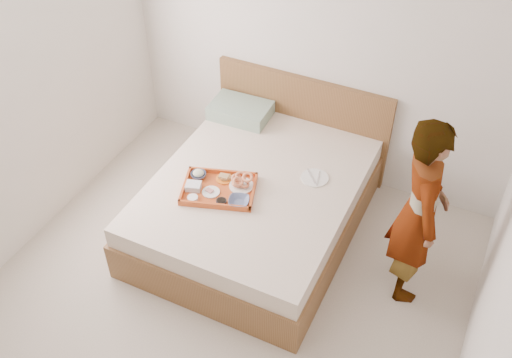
{
  "coord_description": "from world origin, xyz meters",
  "views": [
    {
      "loc": [
        1.43,
        -2.15,
        3.68
      ],
      "look_at": [
        -0.05,
        0.9,
        0.65
      ],
      "focal_mm": 41.02,
      "sensor_mm": 36.0,
      "label": 1
    }
  ],
  "objects": [
    {
      "name": "sauce_dish",
      "position": [
        -0.21,
        0.64,
        0.56
      ],
      "size": [
        0.1,
        0.1,
        0.03
      ],
      "primitive_type": "cylinder",
      "rotation": [
        0.0,
        0.0,
        0.32
      ],
      "color": "black",
      "rests_on": "tray"
    },
    {
      "name": "bread_plate",
      "position": [
        -0.32,
        0.89,
        0.55
      ],
      "size": [
        0.17,
        0.17,
        0.01
      ],
      "primitive_type": "cylinder",
      "rotation": [
        0.0,
        0.0,
        0.32
      ],
      "color": "orange",
      "rests_on": "tray"
    },
    {
      "name": "wall_back",
      "position": [
        0.0,
        2.0,
        1.3
      ],
      "size": [
        3.5,
        0.01,
        2.6
      ],
      "primitive_type": "cube",
      "color": "silver",
      "rests_on": "ground"
    },
    {
      "name": "person",
      "position": [
        1.2,
        0.96,
        0.78
      ],
      "size": [
        0.55,
        0.66,
        1.56
      ],
      "primitive_type": "imported",
      "rotation": [
        0.0,
        0.0,
        1.94
      ],
      "color": "silver",
      "rests_on": "ground"
    },
    {
      "name": "tray",
      "position": [
        -0.3,
        0.76,
        0.56
      ],
      "size": [
        0.67,
        0.57,
        0.05
      ],
      "primitive_type": "cube",
      "rotation": [
        0.0,
        0.0,
        0.32
      ],
      "color": "#BF4117",
      "rests_on": "bed"
    },
    {
      "name": "wall_right",
      "position": [
        1.75,
        0.0,
        1.3
      ],
      "size": [
        0.01,
        4.0,
        2.6
      ],
      "primitive_type": "cube",
      "color": "silver",
      "rests_on": "ground"
    },
    {
      "name": "meat_plate",
      "position": [
        -0.35,
        0.71,
        0.55
      ],
      "size": [
        0.18,
        0.18,
        0.01
      ],
      "primitive_type": "cylinder",
      "rotation": [
        0.0,
        0.0,
        0.32
      ],
      "color": "white",
      "rests_on": "tray"
    },
    {
      "name": "dinner_plate",
      "position": [
        0.32,
        1.23,
        0.54
      ],
      "size": [
        0.29,
        0.29,
        0.01
      ],
      "primitive_type": "cylinder",
      "rotation": [
        0.0,
        0.0,
        0.41
      ],
      "color": "white",
      "rests_on": "bed"
    },
    {
      "name": "pillow",
      "position": [
        -0.61,
        1.74,
        0.59
      ],
      "size": [
        0.55,
        0.38,
        0.13
      ],
      "primitive_type": "cube",
      "rotation": [
        0.0,
        0.0,
        0.04
      ],
      "color": "#A6B8A5",
      "rests_on": "bed"
    },
    {
      "name": "headboard",
      "position": [
        -0.1,
        1.97,
        0.47
      ],
      "size": [
        1.65,
        0.06,
        0.95
      ],
      "primitive_type": "cube",
      "color": "brown",
      "rests_on": "ground"
    },
    {
      "name": "prawn_plate",
      "position": [
        -0.16,
        0.88,
        0.55
      ],
      "size": [
        0.25,
        0.25,
        0.01
      ],
      "primitive_type": "cylinder",
      "rotation": [
        0.0,
        0.0,
        0.32
      ],
      "color": "white",
      "rests_on": "tray"
    },
    {
      "name": "ground",
      "position": [
        0.0,
        0.0,
        0.0
      ],
      "size": [
        3.5,
        4.0,
        0.01
      ],
      "primitive_type": "cube",
      "color": "beige",
      "rests_on": "ground"
    },
    {
      "name": "cheese_round",
      "position": [
        -0.43,
        0.58,
        0.56
      ],
      "size": [
        0.1,
        0.1,
        0.03
      ],
      "primitive_type": "cylinder",
      "rotation": [
        0.0,
        0.0,
        0.32
      ],
      "color": "white",
      "rests_on": "tray"
    },
    {
      "name": "bed",
      "position": [
        -0.1,
        1.0,
        0.27
      ],
      "size": [
        1.65,
        2.0,
        0.53
      ],
      "primitive_type": "cube",
      "color": "brown",
      "rests_on": "ground"
    },
    {
      "name": "plastic_tub",
      "position": [
        -0.49,
        0.69,
        0.57
      ],
      "size": [
        0.14,
        0.13,
        0.05
      ],
      "primitive_type": "cube",
      "rotation": [
        0.0,
        0.0,
        0.32
      ],
      "color": "silver",
      "rests_on": "tray"
    },
    {
      "name": "salad_bowl",
      "position": [
        -0.52,
        0.83,
        0.56
      ],
      "size": [
        0.16,
        0.16,
        0.04
      ],
      "primitive_type": "imported",
      "rotation": [
        0.0,
        0.0,
        0.32
      ],
      "color": "navy",
      "rests_on": "tray"
    },
    {
      "name": "navy_bowl_big",
      "position": [
        -0.09,
        0.7,
        0.57
      ],
      "size": [
        0.2,
        0.2,
        0.04
      ],
      "primitive_type": "imported",
      "rotation": [
        0.0,
        0.0,
        0.32
      ],
      "color": "navy",
      "rests_on": "tray"
    }
  ]
}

